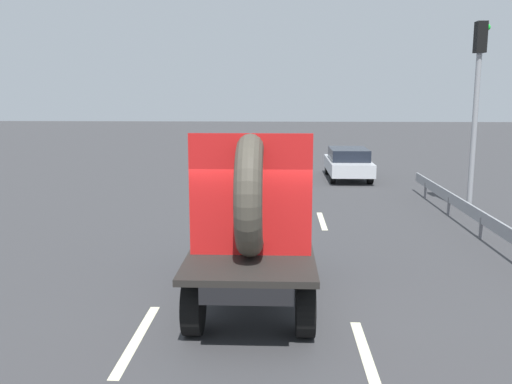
% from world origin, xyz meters
% --- Properties ---
extents(ground_plane, '(120.00, 120.00, 0.00)m').
position_xyz_m(ground_plane, '(0.00, 0.00, 0.00)').
color(ground_plane, '#38383A').
extents(flatbed_truck, '(2.02, 4.63, 3.05)m').
position_xyz_m(flatbed_truck, '(-0.17, 0.76, 1.57)').
color(flatbed_truck, black).
rests_on(flatbed_truck, ground_plane).
extents(distant_sedan, '(1.72, 4.01, 1.31)m').
position_xyz_m(distant_sedan, '(3.20, 14.33, 0.70)').
color(distant_sedan, black).
rests_on(distant_sedan, ground_plane).
extents(traffic_light, '(0.42, 0.36, 5.69)m').
position_xyz_m(traffic_light, '(6.17, 7.89, 3.72)').
color(traffic_light, gray).
rests_on(traffic_light, ground_plane).
extents(guardrail, '(0.10, 10.91, 0.71)m').
position_xyz_m(guardrail, '(5.38, 5.94, 0.52)').
color(guardrail, gray).
rests_on(guardrail, ground_plane).
extents(lane_dash_left_near, '(0.16, 2.50, 0.01)m').
position_xyz_m(lane_dash_left_near, '(-1.85, -1.54, 0.00)').
color(lane_dash_left_near, beige).
rests_on(lane_dash_left_near, ground_plane).
extents(lane_dash_left_far, '(0.16, 2.32, 0.01)m').
position_xyz_m(lane_dash_left_far, '(-1.85, 5.78, 0.00)').
color(lane_dash_left_far, beige).
rests_on(lane_dash_left_far, ground_plane).
extents(lane_dash_right_near, '(0.16, 2.75, 0.01)m').
position_xyz_m(lane_dash_right_near, '(1.51, -2.19, 0.00)').
color(lane_dash_right_near, beige).
rests_on(lane_dash_right_near, ground_plane).
extents(lane_dash_right_far, '(0.16, 2.23, 0.01)m').
position_xyz_m(lane_dash_right_far, '(1.51, 6.38, 0.00)').
color(lane_dash_right_far, beige).
rests_on(lane_dash_right_far, ground_plane).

